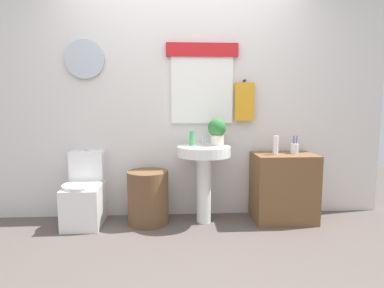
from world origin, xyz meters
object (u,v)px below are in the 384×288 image
(pedestal_sink, at_px, (204,165))
(wooden_cabinet, at_px, (283,187))
(laundry_hamper, at_px, (148,197))
(lotion_bottle, at_px, (276,145))
(toothbrush_cup, at_px, (294,148))
(toilet, at_px, (85,196))
(soap_bottle, at_px, (192,138))
(potted_plant, at_px, (217,131))

(pedestal_sink, relative_size, wooden_cabinet, 1.12)
(laundry_hamper, relative_size, lotion_bottle, 2.82)
(pedestal_sink, xyz_separation_m, toothbrush_cup, (0.94, 0.02, 0.16))
(pedestal_sink, xyz_separation_m, wooden_cabinet, (0.83, 0.00, -0.25))
(laundry_hamper, height_order, lotion_bottle, lotion_bottle)
(toilet, height_order, wooden_cabinet, toilet)
(soap_bottle, bearing_deg, pedestal_sink, -22.62)
(soap_bottle, relative_size, lotion_bottle, 0.79)
(pedestal_sink, xyz_separation_m, potted_plant, (0.14, 0.06, 0.34))
(laundry_hamper, distance_m, lotion_bottle, 1.40)
(wooden_cabinet, xyz_separation_m, potted_plant, (-0.69, 0.06, 0.59))
(soap_bottle, height_order, potted_plant, potted_plant)
(pedestal_sink, relative_size, soap_bottle, 5.22)
(soap_bottle, distance_m, lotion_bottle, 0.85)
(potted_plant, xyz_separation_m, toothbrush_cup, (0.80, -0.04, -0.18))
(toilet, bearing_deg, wooden_cabinet, -0.91)
(pedestal_sink, bearing_deg, wooden_cabinet, 0.00)
(toilet, relative_size, pedestal_sink, 0.94)
(soap_bottle, distance_m, toothbrush_cup, 1.07)
(toilet, distance_m, toothbrush_cup, 2.20)
(wooden_cabinet, height_order, lotion_bottle, lotion_bottle)
(toilet, xyz_separation_m, potted_plant, (1.34, 0.03, 0.66))
(wooden_cabinet, relative_size, potted_plant, 2.54)
(wooden_cabinet, distance_m, lotion_bottle, 0.46)
(laundry_hamper, distance_m, toothbrush_cup, 1.58)
(laundry_hamper, distance_m, wooden_cabinet, 1.40)
(soap_bottle, relative_size, toothbrush_cup, 0.81)
(soap_bottle, bearing_deg, toothbrush_cup, -1.62)
(laundry_hamper, relative_size, soap_bottle, 3.58)
(wooden_cabinet, bearing_deg, laundry_hamper, 180.00)
(pedestal_sink, relative_size, toothbrush_cup, 4.25)
(toilet, distance_m, lotion_bottle, 2.00)
(wooden_cabinet, xyz_separation_m, lotion_bottle, (-0.11, -0.04, 0.45))
(toothbrush_cup, bearing_deg, laundry_hamper, -179.24)
(toilet, height_order, pedestal_sink, pedestal_sink)
(laundry_hamper, distance_m, potted_plant, 0.98)
(lotion_bottle, bearing_deg, soap_bottle, 173.91)
(pedestal_sink, distance_m, lotion_bottle, 0.75)
(laundry_hamper, xyz_separation_m, toothbrush_cup, (1.51, 0.02, 0.49))
(pedestal_sink, bearing_deg, toothbrush_cup, 1.22)
(lotion_bottle, distance_m, toothbrush_cup, 0.23)
(pedestal_sink, distance_m, soap_bottle, 0.29)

